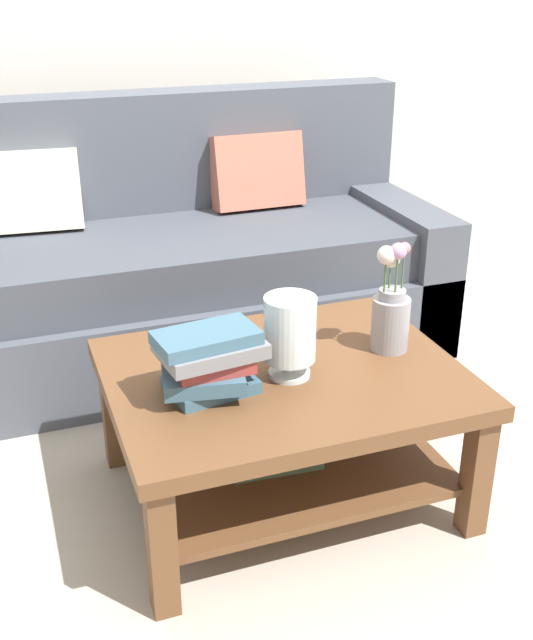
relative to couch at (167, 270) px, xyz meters
name	(u,v)px	position (x,y,z in m)	size (l,w,h in m)	color
ground_plane	(268,443)	(0.14, -0.86, -0.36)	(10.00, 10.00, 0.00)	#ADA393
back_wall	(147,10)	(0.14, 0.79, 0.99)	(6.40, 0.12, 2.70)	beige
couch	(167,270)	(0.00, 0.00, 0.00)	(2.27, 0.90, 1.06)	#474C56
coffee_table	(283,406)	(0.09, -1.14, -0.04)	(1.04, 0.82, 0.45)	brown
book_stack_main	(208,360)	(-0.16, -1.19, 0.18)	(0.31, 0.25, 0.20)	#3D6075
glass_hurricane_vase	(290,332)	(0.09, -1.18, 0.22)	(0.15, 0.15, 0.25)	silver
flower_pitcher	(391,310)	(0.45, -1.12, 0.22)	(0.12, 0.12, 0.35)	gray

